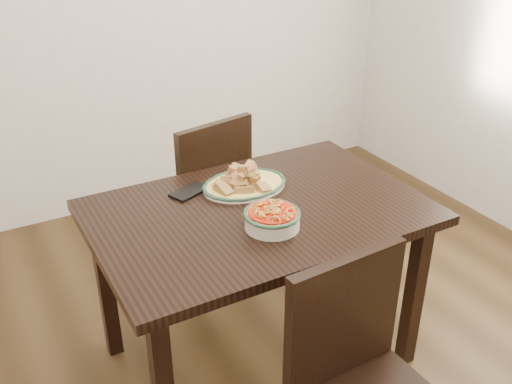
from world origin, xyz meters
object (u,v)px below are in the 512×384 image
chair_far (204,191)px  chair_near (362,380)px  dining_table (258,228)px  fish_plate (244,178)px  noodle_bowl (272,217)px  smartphone (190,191)px

chair_far → chair_near: size_ratio=1.00×
dining_table → chair_near: bearing=-92.6°
chair_far → fish_plate: (-0.03, -0.50, 0.30)m
dining_table → noodle_bowl: bearing=-100.4°
chair_far → noodle_bowl: chair_far is taller
fish_plate → noodle_bowl: 0.33m
dining_table → chair_near: (-0.03, -0.71, -0.16)m
fish_plate → smartphone: fish_plate is taller
chair_far → chair_near: (-0.10, -1.38, 0.00)m
fish_plate → chair_far: bearing=86.4°
dining_table → chair_near: chair_near is taller
noodle_bowl → smartphone: noodle_bowl is taller
chair_far → fish_plate: bearing=74.8°
chair_near → fish_plate: 0.94m
dining_table → chair_far: bearing=84.4°
noodle_bowl → smartphone: size_ratio=1.31×
chair_near → smartphone: 1.00m
chair_far → noodle_bowl: 0.88m
chair_far → smartphone: (-0.25, -0.43, 0.26)m
dining_table → smartphone: (-0.18, 0.25, 0.10)m
chair_near → noodle_bowl: 0.63m
chair_near → dining_table: bearing=84.7°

